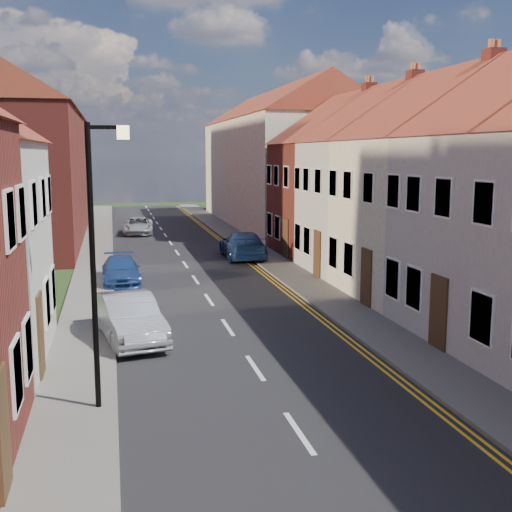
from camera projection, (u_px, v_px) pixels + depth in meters
road at (209, 300)px, 24.28m from camera, size 7.00×90.00×0.02m
pavement_left at (89, 305)px, 23.32m from camera, size 1.80×90.00×0.12m
pavement_right at (320, 293)px, 25.23m from camera, size 1.80×90.00×0.12m
cottage_r_pink at (453, 181)px, 24.53m from camera, size 8.30×6.00×9.00m
cottage_r_white_far at (393, 176)px, 29.73m from camera, size 8.30×5.20×9.00m
cottage_r_cream_far at (351, 173)px, 34.94m from camera, size 8.30×6.00×9.00m
block_right_far at (279, 156)px, 49.55m from camera, size 8.30×24.20×10.50m
block_left_far at (16, 157)px, 40.70m from camera, size 8.30×24.20×10.50m
lamppost at (97, 249)px, 13.27m from camera, size 0.88×0.15×6.00m
car_mid at (129, 318)px, 18.93m from camera, size 2.25×4.42×1.39m
car_far at (121, 270)px, 27.36m from camera, size 1.65×3.91×1.13m
car_distant at (138, 226)px, 44.08m from camera, size 2.24×4.35×1.17m
car_far_b at (243, 245)px, 33.79m from camera, size 2.18×5.02×1.44m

